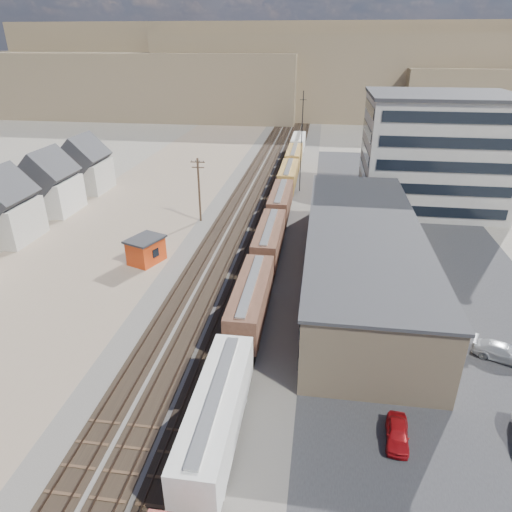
# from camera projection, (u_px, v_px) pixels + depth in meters

# --- Properties ---
(ground) EXTENTS (300.00, 300.00, 0.00)m
(ground) POSITION_uv_depth(u_px,v_px,m) (169.00, 431.00, 33.31)
(ground) COLOR #6B6356
(ground) RESTS_ON ground
(ballast_bed) EXTENTS (18.00, 200.00, 0.06)m
(ballast_bed) POSITION_uv_depth(u_px,v_px,m) (261.00, 207.00, 78.02)
(ballast_bed) COLOR #4C4742
(ballast_bed) RESTS_ON ground
(dirt_yard) EXTENTS (24.00, 180.00, 0.03)m
(dirt_yard) POSITION_uv_depth(u_px,v_px,m) (127.00, 222.00, 71.68)
(dirt_yard) COLOR #806C58
(dirt_yard) RESTS_ON ground
(asphalt_lot) EXTENTS (26.00, 120.00, 0.04)m
(asphalt_lot) POSITION_uv_depth(u_px,v_px,m) (407.00, 251.00, 61.75)
(asphalt_lot) COLOR #232326
(asphalt_lot) RESTS_ON ground
(rail_tracks) EXTENTS (11.40, 200.00, 0.24)m
(rail_tracks) POSITION_uv_depth(u_px,v_px,m) (258.00, 206.00, 78.05)
(rail_tracks) COLOR black
(rail_tracks) RESTS_ON ground
(freight_train) EXTENTS (3.00, 119.74, 4.46)m
(freight_train) POSITION_uv_depth(u_px,v_px,m) (275.00, 219.00, 65.02)
(freight_train) COLOR black
(freight_train) RESTS_ON ground
(warehouse) EXTENTS (12.40, 40.40, 7.25)m
(warehouse) POSITION_uv_depth(u_px,v_px,m) (361.00, 254.00, 52.16)
(warehouse) COLOR tan
(warehouse) RESTS_ON ground
(office_tower) EXTENTS (22.60, 18.60, 18.45)m
(office_tower) POSITION_uv_depth(u_px,v_px,m) (434.00, 152.00, 74.87)
(office_tower) COLOR #9E998E
(office_tower) RESTS_ON ground
(utility_pole_north) EXTENTS (2.20, 0.32, 10.00)m
(utility_pole_north) POSITION_uv_depth(u_px,v_px,m) (199.00, 189.00, 69.71)
(utility_pole_north) COLOR #382619
(utility_pole_north) RESTS_ON ground
(radio_mast) EXTENTS (1.20, 0.16, 18.00)m
(radio_mast) POSITION_uv_depth(u_px,v_px,m) (301.00, 143.00, 82.29)
(radio_mast) COLOR black
(radio_mast) RESTS_ON ground
(hills_north) EXTENTS (265.00, 80.00, 32.00)m
(hills_north) POSITION_uv_depth(u_px,v_px,m) (302.00, 74.00, 177.45)
(hills_north) COLOR brown
(hills_north) RESTS_ON ground
(maintenance_shed) EXTENTS (4.96, 5.54, 3.34)m
(maintenance_shed) POSITION_uv_depth(u_px,v_px,m) (146.00, 250.00, 57.94)
(maintenance_shed) COLOR red
(maintenance_shed) RESTS_ON ground
(parked_car_red) EXTENTS (1.97, 4.04, 1.33)m
(parked_car_red) POSITION_uv_depth(u_px,v_px,m) (397.00, 434.00, 32.20)
(parked_car_red) COLOR #A40F13
(parked_car_red) RESTS_ON ground
(parked_car_silver) EXTENTS (5.49, 3.89, 1.48)m
(parked_car_silver) POSITION_uv_depth(u_px,v_px,m) (503.00, 353.00, 40.45)
(parked_car_silver) COLOR #A7AAAE
(parked_car_silver) RESTS_ON ground
(parked_car_blue) EXTENTS (5.11, 5.44, 1.42)m
(parked_car_blue) POSITION_uv_depth(u_px,v_px,m) (414.00, 196.00, 81.23)
(parked_car_blue) COLOR navy
(parked_car_blue) RESTS_ON ground
(parked_car_far) EXTENTS (3.48, 5.25, 1.66)m
(parked_car_far) POSITION_uv_depth(u_px,v_px,m) (427.00, 196.00, 80.64)
(parked_car_far) COLOR silver
(parked_car_far) RESTS_ON ground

